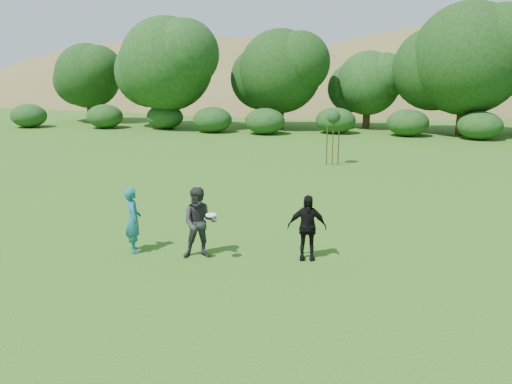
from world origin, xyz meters
TOP-DOWN VIEW (x-y plane):
  - ground at (0.00, 0.00)m, footprint 120.00×120.00m
  - player_teal at (-2.73, -0.07)m, footprint 0.73×0.79m
  - player_grey at (-0.81, -0.08)m, footprint 1.11×0.98m
  - player_black at (1.96, 0.45)m, footprint 1.08×0.60m
  - frisbee at (-0.40, -0.38)m, footprint 0.27×0.27m
  - sapling at (1.56, 13.89)m, footprint 0.70×0.70m
  - hillside at (-0.56, 68.45)m, footprint 150.00×72.00m
  - tree_row at (3.23, 28.68)m, footprint 53.92×10.38m

SIDE VIEW (x-z plane):
  - hillside at x=-0.56m, z-range -37.97..14.03m
  - ground at x=0.00m, z-range 0.00..0.00m
  - player_black at x=1.96m, z-range 0.00..1.75m
  - player_teal at x=-2.73m, z-range 0.00..1.81m
  - player_grey at x=-0.81m, z-range 0.00..1.93m
  - frisbee at x=-0.40m, z-range 1.27..1.32m
  - sapling at x=1.56m, z-range 0.99..3.84m
  - tree_row at x=3.23m, z-range 0.06..9.69m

